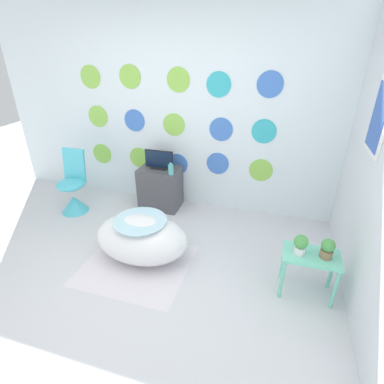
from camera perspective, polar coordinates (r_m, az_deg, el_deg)
name	(u,v)px	position (r m, az deg, el deg)	size (l,w,h in m)	color
ground_plane	(103,304)	(2.95, -16.51, -19.78)	(12.00, 12.00, 0.00)	silver
wall_back_dotted	(177,111)	(3.97, -2.92, 15.24)	(5.12, 0.05, 2.60)	white
wall_right	(378,151)	(2.85, 31.94, 6.67)	(0.06, 3.03, 2.60)	silver
rug	(136,265)	(3.27, -10.57, -13.50)	(1.07, 0.97, 0.01)	silver
bathtub	(142,238)	(3.23, -9.56, -8.64)	(0.99, 0.67, 0.48)	white
chair	(73,193)	(4.32, -21.70, -0.21)	(0.38, 0.38, 0.85)	#4CC6DB
tv_cabinet	(160,188)	(4.14, -6.05, 0.83)	(0.54, 0.39, 0.57)	#4C4C51
tv	(159,161)	(3.98, -6.31, 5.96)	(0.39, 0.12, 0.25)	black
vase	(171,169)	(3.80, -4.05, 4.33)	(0.07, 0.07, 0.15)	#51B2AD
side_table	(310,262)	(2.90, 21.59, -12.29)	(0.49, 0.31, 0.43)	#72D8B7
potted_plant_left	(301,244)	(2.77, 19.98, -9.33)	(0.12, 0.12, 0.19)	white
potted_plant_right	(328,248)	(2.82, 24.41, -9.74)	(0.12, 0.12, 0.18)	#8C6B4C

